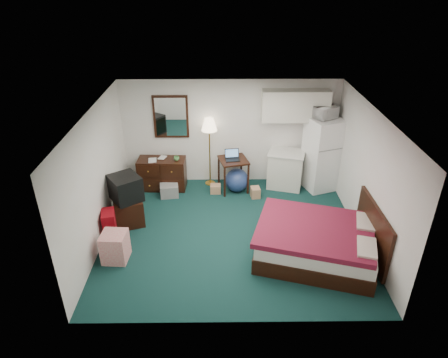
{
  "coord_description": "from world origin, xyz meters",
  "views": [
    {
      "loc": [
        -0.23,
        -6.48,
        4.71
      ],
      "look_at": [
        -0.16,
        0.39,
        1.01
      ],
      "focal_mm": 32.0,
      "sensor_mm": 36.0,
      "label": 1
    }
  ],
  "objects_px": {
    "dresser": "(162,174)",
    "tv_stand": "(129,211)",
    "kitchen_counter": "(285,170)",
    "desk": "(233,174)",
    "floor_lamp": "(210,152)",
    "suitcase": "(110,226)",
    "bed": "(316,243)",
    "fridge": "(322,154)"
  },
  "relations": [
    {
      "from": "desk",
      "to": "fridge",
      "type": "distance_m",
      "value": 2.11
    },
    {
      "from": "floor_lamp",
      "to": "kitchen_counter",
      "type": "relative_size",
      "value": 1.94
    },
    {
      "from": "tv_stand",
      "to": "dresser",
      "type": "bearing_deg",
      "value": 52.47
    },
    {
      "from": "fridge",
      "to": "tv_stand",
      "type": "distance_m",
      "value": 4.52
    },
    {
      "from": "dresser",
      "to": "desk",
      "type": "xyz_separation_m",
      "value": [
        1.67,
        -0.09,
        0.02
      ]
    },
    {
      "from": "dresser",
      "to": "kitchen_counter",
      "type": "distance_m",
      "value": 2.91
    },
    {
      "from": "desk",
      "to": "tv_stand",
      "type": "xyz_separation_m",
      "value": [
        -2.18,
        -1.36,
        -0.11
      ]
    },
    {
      "from": "floor_lamp",
      "to": "suitcase",
      "type": "relative_size",
      "value": 2.69
    },
    {
      "from": "floor_lamp",
      "to": "kitchen_counter",
      "type": "height_order",
      "value": "floor_lamp"
    },
    {
      "from": "floor_lamp",
      "to": "fridge",
      "type": "height_order",
      "value": "fridge"
    },
    {
      "from": "floor_lamp",
      "to": "fridge",
      "type": "distance_m",
      "value": 2.61
    },
    {
      "from": "suitcase",
      "to": "fridge",
      "type": "bearing_deg",
      "value": 11.68
    },
    {
      "from": "floor_lamp",
      "to": "tv_stand",
      "type": "distance_m",
      "value": 2.38
    },
    {
      "from": "desk",
      "to": "fridge",
      "type": "relative_size",
      "value": 0.46
    },
    {
      "from": "tv_stand",
      "to": "bed",
      "type": "bearing_deg",
      "value": -36.0
    },
    {
      "from": "dresser",
      "to": "desk",
      "type": "relative_size",
      "value": 1.4
    },
    {
      "from": "bed",
      "to": "suitcase",
      "type": "height_order",
      "value": "bed"
    },
    {
      "from": "kitchen_counter",
      "to": "fridge",
      "type": "relative_size",
      "value": 0.5
    },
    {
      "from": "suitcase",
      "to": "bed",
      "type": "bearing_deg",
      "value": -21.51
    },
    {
      "from": "kitchen_counter",
      "to": "tv_stand",
      "type": "height_order",
      "value": "kitchen_counter"
    },
    {
      "from": "desk",
      "to": "tv_stand",
      "type": "distance_m",
      "value": 2.57
    },
    {
      "from": "tv_stand",
      "to": "suitcase",
      "type": "height_order",
      "value": "suitcase"
    },
    {
      "from": "desk",
      "to": "tv_stand",
      "type": "relative_size",
      "value": 1.29
    },
    {
      "from": "dresser",
      "to": "tv_stand",
      "type": "distance_m",
      "value": 1.54
    },
    {
      "from": "floor_lamp",
      "to": "fridge",
      "type": "relative_size",
      "value": 0.97
    },
    {
      "from": "kitchen_counter",
      "to": "suitcase",
      "type": "bearing_deg",
      "value": -134.68
    },
    {
      "from": "kitchen_counter",
      "to": "suitcase",
      "type": "height_order",
      "value": "kitchen_counter"
    },
    {
      "from": "kitchen_counter",
      "to": "bed",
      "type": "distance_m",
      "value": 2.67
    },
    {
      "from": "dresser",
      "to": "desk",
      "type": "height_order",
      "value": "desk"
    },
    {
      "from": "bed",
      "to": "desk",
      "type": "bearing_deg",
      "value": 135.61
    },
    {
      "from": "kitchen_counter",
      "to": "fridge",
      "type": "bearing_deg",
      "value": 13.73
    },
    {
      "from": "kitchen_counter",
      "to": "fridge",
      "type": "distance_m",
      "value": 0.92
    },
    {
      "from": "desk",
      "to": "fridge",
      "type": "xyz_separation_m",
      "value": [
        2.06,
        0.11,
        0.47
      ]
    },
    {
      "from": "fridge",
      "to": "dresser",
      "type": "bearing_deg",
      "value": 160.79
    },
    {
      "from": "tv_stand",
      "to": "fridge",
      "type": "bearing_deg",
      "value": 1.05
    },
    {
      "from": "dresser",
      "to": "kitchen_counter",
      "type": "relative_size",
      "value": 1.28
    },
    {
      "from": "dresser",
      "to": "fridge",
      "type": "distance_m",
      "value": 3.76
    },
    {
      "from": "floor_lamp",
      "to": "desk",
      "type": "distance_m",
      "value": 0.76
    },
    {
      "from": "floor_lamp",
      "to": "bed",
      "type": "xyz_separation_m",
      "value": [
        1.95,
        -2.8,
        -0.51
      ]
    },
    {
      "from": "bed",
      "to": "floor_lamp",
      "type": "bearing_deg",
      "value": 141.33
    },
    {
      "from": "fridge",
      "to": "suitcase",
      "type": "bearing_deg",
      "value": -174.99
    },
    {
      "from": "floor_lamp",
      "to": "fridge",
      "type": "bearing_deg",
      "value": -3.73
    }
  ]
}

